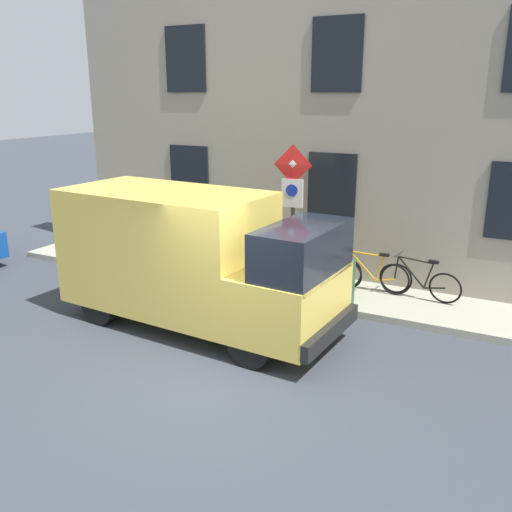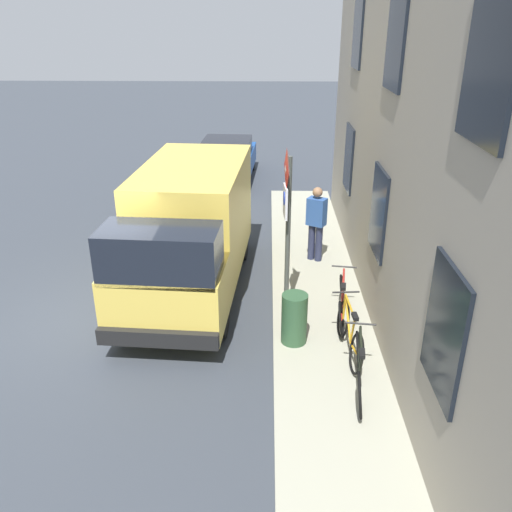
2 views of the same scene
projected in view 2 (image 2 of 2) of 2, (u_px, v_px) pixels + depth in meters
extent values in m
plane|color=#353B43|center=(100.00, 320.00, 10.10)|extent=(80.00, 80.00, 0.00)
cube|color=#9F9E8A|center=(321.00, 320.00, 9.99)|extent=(1.80, 15.62, 0.14)
cube|color=gray|center=(409.00, 140.00, 8.57)|extent=(0.70, 13.62, 6.88)
cube|color=black|center=(445.00, 331.00, 5.68)|extent=(0.06, 1.10, 1.50)
cube|color=black|center=(379.00, 212.00, 9.09)|extent=(0.06, 1.10, 1.50)
cube|color=black|center=(349.00, 159.00, 12.51)|extent=(0.06, 1.10, 1.50)
cube|color=black|center=(492.00, 55.00, 4.55)|extent=(0.06, 1.10, 1.50)
cube|color=black|center=(396.00, 38.00, 7.96)|extent=(0.06, 1.10, 1.50)
cube|color=black|center=(358.00, 31.00, 11.37)|extent=(0.06, 1.10, 1.50)
cylinder|color=#474C47|center=(288.00, 237.00, 9.60)|extent=(0.09, 0.09, 2.96)
pyramid|color=silver|center=(285.00, 171.00, 9.10)|extent=(0.07, 0.50, 0.50)
pyramid|color=red|center=(285.00, 171.00, 9.10)|extent=(0.06, 0.56, 0.56)
cube|color=white|center=(285.00, 202.00, 9.32)|extent=(0.07, 0.44, 0.56)
cylinder|color=#1933B2|center=(284.00, 198.00, 9.30)|extent=(0.03, 0.24, 0.24)
cube|color=#E9C851|center=(195.00, 215.00, 11.30)|extent=(2.25, 3.92, 2.18)
cube|color=#E9C851|center=(167.00, 296.00, 9.16)|extent=(2.09, 1.53, 1.10)
cube|color=black|center=(160.00, 253.00, 8.60)|extent=(1.98, 1.11, 0.84)
cube|color=black|center=(158.00, 338.00, 8.63)|extent=(2.01, 0.29, 0.28)
cylinder|color=black|center=(221.00, 316.00, 9.51)|extent=(0.27, 0.77, 0.76)
cylinder|color=black|center=(125.00, 312.00, 9.65)|extent=(0.27, 0.77, 0.76)
cylinder|color=black|center=(242.00, 243.00, 12.53)|extent=(0.27, 0.77, 0.76)
cylinder|color=black|center=(168.00, 241.00, 12.67)|extent=(0.27, 0.77, 0.76)
cube|color=#103F92|center=(227.00, 163.00, 18.53)|extent=(1.96, 4.09, 0.64)
cube|color=black|center=(226.00, 150.00, 18.14)|extent=(1.73, 2.48, 0.60)
cylinder|color=black|center=(211.00, 161.00, 19.90)|extent=(0.21, 0.61, 0.60)
cylinder|color=black|center=(252.00, 162.00, 19.79)|extent=(0.21, 0.61, 0.60)
cylinder|color=black|center=(198.00, 181.00, 17.50)|extent=(0.21, 0.61, 0.60)
cylinder|color=black|center=(245.00, 182.00, 17.39)|extent=(0.21, 0.61, 0.60)
torus|color=black|center=(358.00, 352.00, 8.34)|extent=(0.19, 0.67, 0.66)
torus|color=black|center=(360.00, 395.00, 7.39)|extent=(0.19, 0.67, 0.66)
cylinder|color=black|center=(360.00, 353.00, 7.95)|extent=(0.11, 0.60, 0.60)
cylinder|color=black|center=(361.00, 341.00, 7.77)|extent=(0.13, 0.73, 0.07)
cylinder|color=black|center=(360.00, 369.00, 7.63)|extent=(0.06, 0.19, 0.55)
cylinder|color=black|center=(359.00, 388.00, 7.60)|extent=(0.09, 0.43, 0.12)
cylinder|color=black|center=(359.00, 339.00, 8.21)|extent=(0.05, 0.09, 0.50)
cube|color=black|center=(362.00, 353.00, 7.43)|extent=(0.10, 0.21, 0.06)
cylinder|color=#262626|center=(361.00, 324.00, 8.07)|extent=(0.46, 0.09, 0.03)
torus|color=black|center=(343.00, 319.00, 9.26)|extent=(0.19, 0.67, 0.66)
torus|color=black|center=(356.00, 353.00, 8.30)|extent=(0.19, 0.67, 0.66)
cylinder|color=orange|center=(348.00, 318.00, 8.87)|extent=(0.08, 0.60, 0.60)
cylinder|color=orange|center=(350.00, 306.00, 8.69)|extent=(0.09, 0.73, 0.07)
cylinder|color=orange|center=(353.00, 331.00, 8.54)|extent=(0.05, 0.19, 0.55)
cylinder|color=orange|center=(353.00, 348.00, 8.51)|extent=(0.07, 0.43, 0.12)
cylinder|color=orange|center=(344.00, 307.00, 9.13)|extent=(0.04, 0.09, 0.50)
cube|color=black|center=(355.00, 316.00, 8.35)|extent=(0.09, 0.21, 0.06)
cylinder|color=#262626|center=(346.00, 292.00, 8.99)|extent=(0.46, 0.06, 0.03)
torus|color=black|center=(342.00, 291.00, 10.17)|extent=(0.24, 0.67, 0.66)
torus|color=black|center=(341.00, 320.00, 9.22)|extent=(0.24, 0.67, 0.66)
cylinder|color=red|center=(343.00, 290.00, 9.78)|extent=(0.12, 0.60, 0.60)
cylinder|color=red|center=(344.00, 279.00, 9.60)|extent=(0.14, 0.72, 0.07)
cylinder|color=red|center=(342.00, 300.00, 9.46)|extent=(0.06, 0.19, 0.55)
cylinder|color=red|center=(341.00, 316.00, 9.43)|extent=(0.10, 0.43, 0.12)
cylinder|color=red|center=(343.00, 280.00, 10.04)|extent=(0.05, 0.09, 0.50)
cube|color=black|center=(344.00, 287.00, 9.26)|extent=(0.11, 0.21, 0.06)
cylinder|color=#262626|center=(344.00, 267.00, 9.90)|extent=(0.46, 0.09, 0.03)
cylinder|color=#262B47|center=(319.00, 243.00, 12.07)|extent=(0.16, 0.16, 0.85)
cylinder|color=#262B47|center=(312.00, 242.00, 12.16)|extent=(0.16, 0.16, 0.85)
cube|color=#2E549B|center=(317.00, 212.00, 11.81)|extent=(0.48, 0.43, 0.62)
sphere|color=#936B4C|center=(318.00, 192.00, 11.63)|extent=(0.22, 0.22, 0.22)
cylinder|color=#2D5133|center=(294.00, 318.00, 9.03)|extent=(0.44, 0.44, 0.90)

